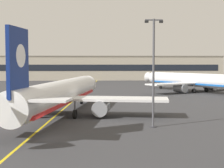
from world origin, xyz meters
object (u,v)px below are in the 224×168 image
object	(u,v)px
airliner_background	(195,80)
apron_lamp_post	(153,71)
airliner_foreground	(61,94)
safety_cone_by_nose_gear	(69,101)

from	to	relation	value
airliner_background	apron_lamp_post	bearing A→B (deg)	-112.73
airliner_background	apron_lamp_post	world-z (taller)	apron_lamp_post
airliner_foreground	apron_lamp_post	world-z (taller)	apron_lamp_post
airliner_background	apron_lamp_post	xyz separation A→B (m)	(-20.05, -47.86, 3.79)
airliner_foreground	safety_cone_by_nose_gear	bearing A→B (deg)	90.41
apron_lamp_post	safety_cone_by_nose_gear	distance (m)	29.91
airliner_foreground	apron_lamp_post	bearing A→B (deg)	-35.87
apron_lamp_post	safety_cone_by_nose_gear	bearing A→B (deg)	115.55
airliner_background	safety_cone_by_nose_gear	world-z (taller)	airliner_background
apron_lamp_post	airliner_foreground	bearing A→B (deg)	144.13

